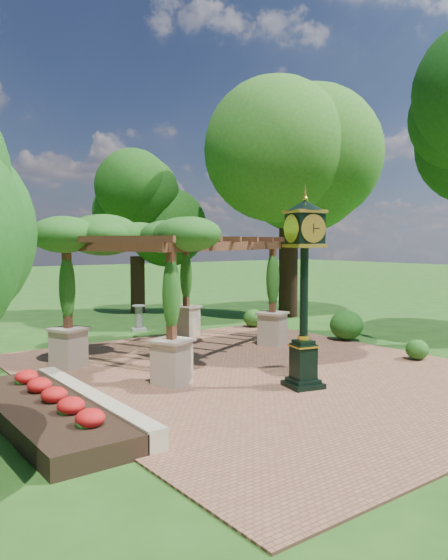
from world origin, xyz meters
TOP-DOWN VIEW (x-y plane):
  - ground at (0.00, 0.00)m, footprint 120.00×120.00m
  - brick_plaza at (0.00, 1.00)m, footprint 10.00×12.00m
  - border_wall at (-4.60, 0.50)m, footprint 0.35×5.00m
  - flower_bed at (-5.50, 0.50)m, footprint 1.50×5.00m
  - pedestal_clock at (-0.19, -0.65)m, footprint 0.98×0.98m
  - pergola at (-0.54, 3.81)m, footprint 7.18×5.95m
  - sundial at (0.61, 8.44)m, footprint 0.67×0.67m
  - shrub_front at (4.25, -0.51)m, footprint 0.79×0.79m
  - shrub_mid at (5.00, 2.58)m, footprint 1.28×1.28m
  - shrub_back at (4.30, 6.44)m, footprint 0.75×0.75m
  - tree_north at (2.89, 12.84)m, footprint 3.60×3.60m
  - tree_east_far at (7.50, 7.94)m, footprint 5.36×5.36m

SIDE VIEW (x-z plane):
  - ground at x=0.00m, z-range 0.00..0.00m
  - brick_plaza at x=0.00m, z-range 0.00..0.04m
  - flower_bed at x=-5.50m, z-range 0.00..0.36m
  - border_wall at x=-4.60m, z-range 0.00..0.40m
  - shrub_front at x=4.25m, z-range 0.04..0.59m
  - shrub_back at x=4.30m, z-range 0.04..0.69m
  - sundial at x=0.61m, z-range -0.06..0.87m
  - shrub_mid at x=5.00m, z-range 0.04..1.00m
  - pedestal_clock at x=-0.19m, z-range 0.41..4.56m
  - pergola at x=-0.54m, z-range 1.24..5.12m
  - tree_north at x=2.89m, z-range 1.21..7.76m
  - tree_east_far at x=7.50m, z-range 1.86..11.79m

